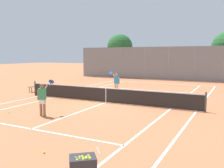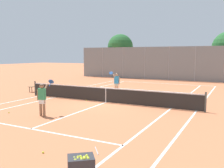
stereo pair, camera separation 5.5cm
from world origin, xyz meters
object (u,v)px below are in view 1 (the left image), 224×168
Objects in this scene: player_near_side at (42,97)px; loose_tennis_ball_0 at (86,100)px; loose_tennis_ball_2 at (127,94)px; loose_tennis_ball_1 at (9,113)px; tennis_net at (106,94)px; loose_tennis_ball_4 at (44,152)px; tree_behind_left at (120,48)px; loose_tennis_ball_3 at (194,88)px; courtside_bench at (36,86)px; player_far_left at (116,82)px.

player_near_side is 26.88× the size of loose_tennis_ball_0.
loose_tennis_ball_1 is at bearing -110.46° from loose_tennis_ball_2.
loose_tennis_ball_0 is 3.68m from loose_tennis_ball_2.
tennis_net is 3.33m from loose_tennis_ball_2.
tree_behind_left reaches higher than loose_tennis_ball_4.
loose_tennis_ball_3 is (5.25, 9.79, 0.00)m from loose_tennis_ball_0.
courtside_bench is (-6.04, 1.76, 0.38)m from loose_tennis_ball_0.
loose_tennis_ball_0 is at bearing -118.22° from loose_tennis_ball_3.
loose_tennis_ball_1 is 8.73m from loose_tennis_ball_2.
player_near_side is 15.06m from loose_tennis_ball_3.
tree_behind_left is at bearing 110.31° from loose_tennis_ball_4.
player_near_side is 1.00× the size of player_far_left.
tree_behind_left reaches higher than loose_tennis_ball_3.
loose_tennis_ball_3 is at bearing 70.73° from player_near_side.
loose_tennis_ball_0 is at bearing 93.77° from player_near_side.
tennis_net is 1.47m from loose_tennis_ball_0.
player_far_left is at bearing 88.28° from player_near_side.
player_far_left is 26.88× the size of loose_tennis_ball_3.
loose_tennis_ball_4 is (2.22, -11.41, 0.00)m from loose_tennis_ball_2.
player_far_left is 26.88× the size of loose_tennis_ball_2.
loose_tennis_ball_1 is at bearing 148.43° from loose_tennis_ball_4.
tree_behind_left is (-6.12, 21.88, 3.04)m from player_near_side.
loose_tennis_ball_2 is at bearing -121.28° from loose_tennis_ball_3.
loose_tennis_ball_0 is at bearing 114.22° from loose_tennis_ball_4.
player_far_left is at bearing 105.09° from loose_tennis_ball_4.
loose_tennis_ball_0 is at bearing -98.74° from player_far_left.
loose_tennis_ball_0 is 6.30m from courtside_bench.
player_far_left is 1.18× the size of courtside_bench.
courtside_bench reaches higher than loose_tennis_ball_1.
player_far_left is at bearing 14.13° from courtside_bench.
tennis_net is 8.00× the size of courtside_bench.
loose_tennis_ball_2 is at bearing 82.06° from player_near_side.
loose_tennis_ball_2 is (1.09, 7.82, -0.89)m from player_near_side.
loose_tennis_ball_0 is (-0.29, 4.40, -0.89)m from player_near_side.
player_far_left is 26.88× the size of loose_tennis_ball_1.
courtside_bench is 0.26× the size of tree_behind_left.
loose_tennis_ball_3 is at bearing 61.78° from loose_tennis_ball_0.
loose_tennis_ball_3 is at bearing -34.75° from tree_behind_left.
loose_tennis_ball_0 is 8.77m from loose_tennis_ball_4.
player_far_left is 8.51m from loose_tennis_ball_1.
loose_tennis_ball_3 is at bearing 58.72° from loose_tennis_ball_2.
loose_tennis_ball_1 is 1.00× the size of loose_tennis_ball_4.
player_far_left is 6.79m from courtside_bench.
tennis_net is 181.82× the size of loose_tennis_ball_3.
courtside_bench is (-7.42, -1.66, 0.38)m from loose_tennis_ball_2.
courtside_bench reaches higher than loose_tennis_ball_2.
tennis_net is at bearing -89.87° from loose_tennis_ball_2.
tennis_net reaches higher than courtside_bench.
loose_tennis_ball_2 and loose_tennis_ball_3 have the same top height.
loose_tennis_ball_1 is at bearing -105.03° from player_far_left.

